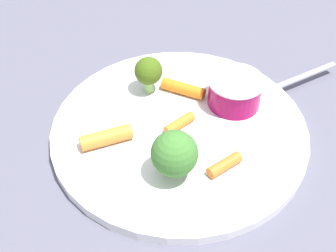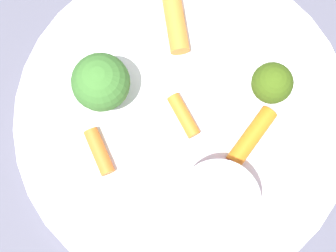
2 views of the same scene
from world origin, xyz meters
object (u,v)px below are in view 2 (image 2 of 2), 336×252
object	(u,v)px
carrot_stick_2	(175,21)
sauce_cup	(217,202)
plate	(183,118)
carrot_stick_0	(99,152)
broccoli_floret_0	(99,87)
broccoli_floret_1	(272,83)
carrot_stick_3	(251,138)
carrot_stick_1	(183,113)

from	to	relation	value
carrot_stick_2	sauce_cup	bearing A→B (deg)	-150.42
plate	carrot_stick_2	world-z (taller)	carrot_stick_2
plate	carrot_stick_0	bearing A→B (deg)	131.49
sauce_cup	broccoli_floret_0	size ratio (longest dim) A/B	1.16
carrot_stick_0	carrot_stick_2	world-z (taller)	carrot_stick_2
plate	carrot_stick_2	size ratio (longest dim) A/B	5.11
plate	broccoli_floret_1	bearing A→B (deg)	-55.17
plate	broccoli_floret_0	size ratio (longest dim) A/B	5.18
plate	carrot_stick_3	bearing A→B (deg)	-91.41
carrot_stick_1	carrot_stick_3	size ratio (longest dim) A/B	0.71
sauce_cup	carrot_stick_0	size ratio (longest dim) A/B	1.63
plate	carrot_stick_1	xyz separation A→B (m)	(0.00, 0.00, 0.01)
plate	broccoli_floret_1	distance (m)	0.08
broccoli_floret_0	carrot_stick_2	size ratio (longest dim) A/B	0.99
sauce_cup	broccoli_floret_1	world-z (taller)	broccoli_floret_1
plate	carrot_stick_1	distance (m)	0.01
carrot_stick_2	broccoli_floret_0	bearing A→B (deg)	154.92
broccoli_floret_1	sauce_cup	bearing A→B (deg)	172.33
broccoli_floret_1	carrot_stick_0	size ratio (longest dim) A/B	1.19
carrot_stick_3	plate	bearing A→B (deg)	88.59
broccoli_floret_0	carrot_stick_1	xyz separation A→B (m)	(0.01, -0.07, -0.03)
sauce_cup	broccoli_floret_0	bearing A→B (deg)	63.84
plate	broccoli_floret_0	xyz separation A→B (m)	(-0.00, 0.07, 0.04)
broccoli_floret_0	carrot_stick_1	bearing A→B (deg)	-84.87
broccoli_floret_1	carrot_stick_2	size ratio (longest dim) A/B	0.83
broccoli_floret_0	carrot_stick_3	bearing A→B (deg)	-88.90
broccoli_floret_0	carrot_stick_0	world-z (taller)	broccoli_floret_0
sauce_cup	carrot_stick_1	xyz separation A→B (m)	(0.06, 0.05, -0.01)
carrot_stick_2	carrot_stick_3	xyz separation A→B (m)	(-0.08, -0.09, -0.00)
broccoli_floret_0	carrot_stick_2	world-z (taller)	broccoli_floret_0
carrot_stick_0	carrot_stick_1	world-z (taller)	same
broccoli_floret_0	carrot_stick_1	distance (m)	0.07
plate	carrot_stick_1	world-z (taller)	carrot_stick_1
plate	broccoli_floret_1	world-z (taller)	broccoli_floret_1
carrot_stick_0	carrot_stick_1	distance (m)	0.08
broccoli_floret_0	carrot_stick_2	xyz separation A→B (m)	(0.08, -0.04, -0.02)
plate	carrot_stick_2	xyz separation A→B (m)	(0.08, 0.03, 0.01)
plate	carrot_stick_0	xyz separation A→B (m)	(-0.05, 0.06, 0.01)
plate	carrot_stick_3	xyz separation A→B (m)	(-0.00, -0.06, 0.01)
carrot_stick_1	carrot_stick_2	bearing A→B (deg)	22.32
carrot_stick_3	carrot_stick_2	bearing A→B (deg)	49.29
carrot_stick_0	carrot_stick_3	distance (m)	0.12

